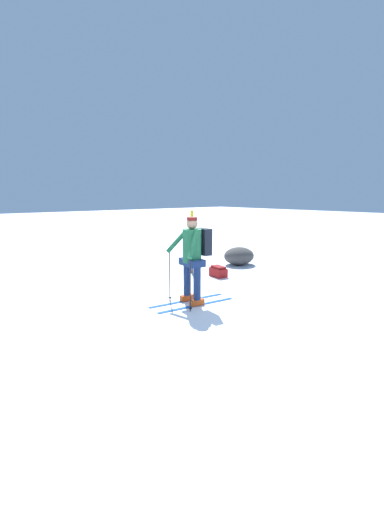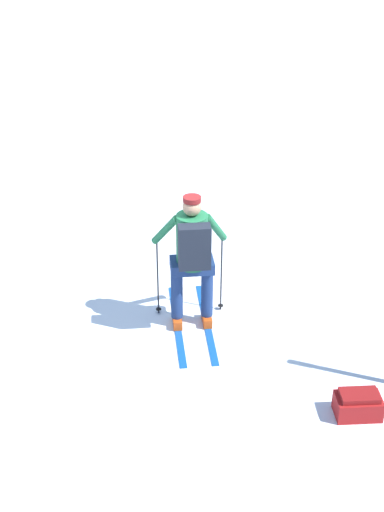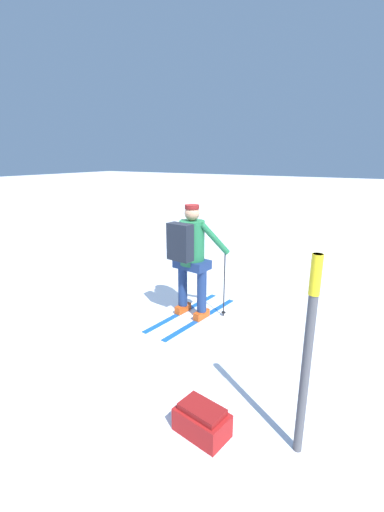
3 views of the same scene
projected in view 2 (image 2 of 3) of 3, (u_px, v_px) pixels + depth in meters
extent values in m
plane|color=white|center=(173.00, 328.00, 9.09)|extent=(80.00, 80.00, 0.00)
cube|color=#144C9E|center=(177.00, 325.00, 9.14)|extent=(1.79, 0.32, 0.01)
cube|color=#C64714|center=(177.00, 320.00, 9.11)|extent=(0.31, 0.15, 0.12)
cylinder|color=navy|center=(177.00, 292.00, 8.89)|extent=(0.15, 0.15, 0.75)
cube|color=#144C9E|center=(207.00, 323.00, 9.17)|extent=(1.79, 0.32, 0.01)
cube|color=#C64714|center=(207.00, 319.00, 9.14)|extent=(0.31, 0.15, 0.12)
cylinder|color=navy|center=(207.00, 290.00, 8.93)|extent=(0.15, 0.15, 0.75)
cube|color=navy|center=(192.00, 265.00, 8.73)|extent=(0.39, 0.57, 0.14)
cylinder|color=#1E663D|center=(192.00, 241.00, 8.56)|extent=(0.38, 0.38, 0.68)
sphere|color=tan|center=(192.00, 207.00, 8.34)|extent=(0.23, 0.23, 0.23)
cylinder|color=maroon|center=(192.00, 199.00, 8.29)|extent=(0.21, 0.21, 0.06)
cube|color=black|center=(194.00, 247.00, 8.28)|extent=(0.23, 0.40, 0.55)
cylinder|color=black|center=(158.00, 277.00, 9.11)|extent=(0.02, 0.02, 1.10)
cylinder|color=black|center=(159.00, 309.00, 9.35)|extent=(0.07, 0.07, 0.01)
cylinder|color=#1E663D|center=(165.00, 230.00, 8.64)|extent=(0.46, 0.32, 0.52)
cylinder|color=black|center=(221.00, 274.00, 9.18)|extent=(0.02, 0.02, 1.10)
cylinder|color=black|center=(221.00, 305.00, 9.42)|extent=(0.07, 0.07, 0.01)
cylinder|color=#1E663D|center=(216.00, 228.00, 8.69)|extent=(0.40, 0.40, 0.52)
cube|color=maroon|center=(358.00, 406.00, 7.62)|extent=(0.38, 0.53, 0.24)
cube|color=maroon|center=(359.00, 395.00, 7.54)|extent=(0.31, 0.44, 0.06)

